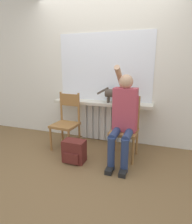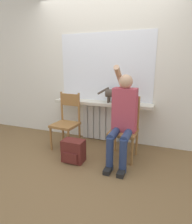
{
  "view_description": "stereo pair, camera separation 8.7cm",
  "coord_description": "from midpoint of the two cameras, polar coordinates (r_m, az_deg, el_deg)",
  "views": [
    {
      "loc": [
        0.95,
        -2.02,
        1.38
      ],
      "look_at": [
        0.0,
        0.75,
        0.64
      ],
      "focal_mm": 30.0,
      "sensor_mm": 36.0,
      "label": 1
    },
    {
      "loc": [
        1.04,
        -1.99,
        1.38
      ],
      "look_at": [
        0.0,
        0.75,
        0.64
      ],
      "focal_mm": 30.0,
      "sensor_mm": 36.0,
      "label": 2
    }
  ],
  "objects": [
    {
      "name": "windowsill",
      "position": [
        3.28,
        2.65,
        2.71
      ],
      "size": [
        1.74,
        0.3,
        0.05
      ],
      "color": "beige",
      "rests_on": "radiator"
    },
    {
      "name": "wall_with_window",
      "position": [
        3.39,
        3.75,
        13.67
      ],
      "size": [
        7.0,
        0.06,
        2.7
      ],
      "color": "white",
      "rests_on": "ground_plane"
    },
    {
      "name": "person",
      "position": [
        2.68,
        9.23,
        -0.97
      ],
      "size": [
        0.36,
        0.97,
        1.38
      ],
      "color": "navy",
      "rests_on": "ground_plane"
    },
    {
      "name": "chair_right",
      "position": [
        2.85,
        9.52,
        -4.81
      ],
      "size": [
        0.41,
        0.41,
        0.93
      ],
      "rotation": [
        0.0,
        0.0,
        -0.03
      ],
      "color": "#9E6B38",
      "rests_on": "ground_plane"
    },
    {
      "name": "cat",
      "position": [
        3.16,
        6.93,
        5.54
      ],
      "size": [
        0.55,
        0.14,
        0.27
      ],
      "color": "#4C4238",
      "rests_on": "windowsill"
    },
    {
      "name": "ground_plane",
      "position": [
        2.63,
        -5.04,
        -17.49
      ],
      "size": [
        12.0,
        12.0,
        0.0
      ],
      "primitive_type": "plane",
      "color": "brown"
    },
    {
      "name": "radiator",
      "position": [
        3.47,
        3.11,
        -3.08
      ],
      "size": [
        0.84,
        0.08,
        0.7
      ],
      "color": "silver",
      "rests_on": "ground_plane"
    },
    {
      "name": "window_glass",
      "position": [
        3.35,
        3.56,
        13.38
      ],
      "size": [
        1.67,
        0.01,
        1.16
      ],
      "color": "white",
      "rests_on": "windowsill"
    },
    {
      "name": "chair_left",
      "position": [
        3.17,
        -8.19,
        -2.77
      ],
      "size": [
        0.42,
        0.42,
        0.93
      ],
      "rotation": [
        0.0,
        0.0,
        -0.07
      ],
      "color": "#9E6B38",
      "rests_on": "ground_plane"
    },
    {
      "name": "backpack",
      "position": [
        2.8,
        -6.01,
        -11.74
      ],
      "size": [
        0.32,
        0.23,
        0.33
      ],
      "color": "maroon",
      "rests_on": "ground_plane"
    }
  ]
}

